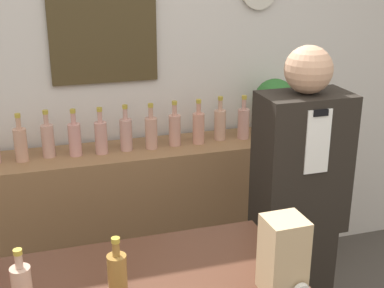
{
  "coord_description": "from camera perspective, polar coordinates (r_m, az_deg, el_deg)",
  "views": [
    {
      "loc": [
        -0.61,
        -1.07,
        2.0
      ],
      "look_at": [
        0.06,
        1.11,
        1.18
      ],
      "focal_mm": 50.0,
      "sensor_mm": 36.0,
      "label": 1
    }
  ],
  "objects": [
    {
      "name": "back_wall",
      "position": [
        3.2,
        -5.72,
        7.97
      ],
      "size": [
        5.2,
        0.09,
        2.7
      ],
      "color": "silver",
      "rests_on": "ground_plane"
    },
    {
      "name": "back_shelf",
      "position": [
        3.28,
        -3.37,
        -8.04
      ],
      "size": [
        1.95,
        0.37,
        0.95
      ],
      "color": "#8E6642",
      "rests_on": "ground_plane"
    },
    {
      "name": "shopkeeper",
      "position": [
        2.63,
        11.21,
        -7.5
      ],
      "size": [
        0.41,
        0.26,
        1.63
      ],
      "color": "black",
      "rests_on": "ground_plane"
    },
    {
      "name": "potted_plant",
      "position": [
        3.3,
        8.81,
        4.38
      ],
      "size": [
        0.25,
        0.25,
        0.34
      ],
      "color": "#B27047",
      "rests_on": "back_shelf"
    },
    {
      "name": "paper_bag",
      "position": [
        1.81,
        9.71,
        -11.67
      ],
      "size": [
        0.13,
        0.13,
        0.27
      ],
      "color": "tan",
      "rests_on": "display_counter"
    },
    {
      "name": "counter_bottle_1",
      "position": [
        1.83,
        -17.7,
        -14.15
      ],
      "size": [
        0.07,
        0.07,
        0.21
      ],
      "color": "tan",
      "rests_on": "display_counter"
    },
    {
      "name": "counter_bottle_2",
      "position": [
        1.82,
        -7.98,
        -13.4
      ],
      "size": [
        0.07,
        0.07,
        0.21
      ],
      "color": "olive",
      "rests_on": "display_counter"
    },
    {
      "name": "shelf_bottle_1",
      "position": [
        2.98,
        -17.81,
        0.06
      ],
      "size": [
        0.07,
        0.07,
        0.26
      ],
      "color": "tan",
      "rests_on": "back_shelf"
    },
    {
      "name": "shelf_bottle_2",
      "position": [
        3.0,
        -15.12,
        0.48
      ],
      "size": [
        0.07,
        0.07,
        0.26
      ],
      "color": "tan",
      "rests_on": "back_shelf"
    },
    {
      "name": "shelf_bottle_3",
      "position": [
        2.98,
        -12.39,
        0.61
      ],
      "size": [
        0.07,
        0.07,
        0.26
      ],
      "color": "tan",
      "rests_on": "back_shelf"
    },
    {
      "name": "shelf_bottle_4",
      "position": [
        2.99,
        -9.68,
        0.81
      ],
      "size": [
        0.07,
        0.07,
        0.26
      ],
      "color": "tan",
      "rests_on": "back_shelf"
    },
    {
      "name": "shelf_bottle_5",
      "position": [
        3.02,
        -7.05,
        1.14
      ],
      "size": [
        0.07,
        0.07,
        0.26
      ],
      "color": "tan",
      "rests_on": "back_shelf"
    },
    {
      "name": "shelf_bottle_6",
      "position": [
        3.03,
        -4.37,
        1.32
      ],
      "size": [
        0.07,
        0.07,
        0.26
      ],
      "color": "tan",
      "rests_on": "back_shelf"
    },
    {
      "name": "shelf_bottle_7",
      "position": [
        3.07,
        -1.85,
        1.64
      ],
      "size": [
        0.07,
        0.07,
        0.26
      ],
      "color": "tan",
      "rests_on": "back_shelf"
    },
    {
      "name": "shelf_bottle_8",
      "position": [
        3.11,
        0.7,
        1.84
      ],
      "size": [
        0.07,
        0.07,
        0.26
      ],
      "color": "tan",
      "rests_on": "back_shelf"
    },
    {
      "name": "shelf_bottle_9",
      "position": [
        3.17,
        3.0,
        2.2
      ],
      "size": [
        0.07,
        0.07,
        0.26
      ],
      "color": "tan",
      "rests_on": "back_shelf"
    },
    {
      "name": "shelf_bottle_10",
      "position": [
        3.2,
        5.51,
        2.31
      ],
      "size": [
        0.07,
        0.07,
        0.26
      ],
      "color": "tan",
      "rests_on": "back_shelf"
    }
  ]
}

